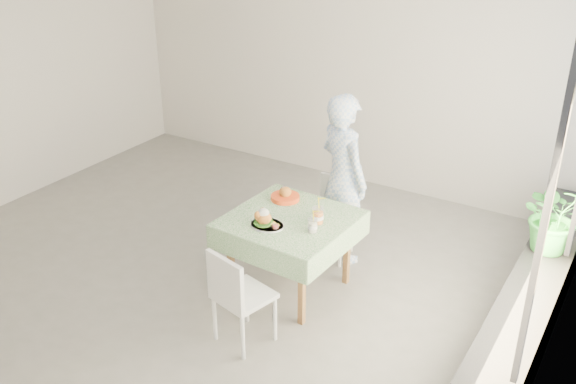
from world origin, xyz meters
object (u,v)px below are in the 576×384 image
Objects in this scene: chair_near at (243,314)px; diner at (343,179)px; cafe_table at (290,245)px; chair_far at (331,233)px; main_dish at (265,220)px; juice_cup_orange at (318,216)px; potted_plant at (556,216)px.

diner is (0.05, 1.62, 0.58)m from chair_near.
cafe_table is 0.77m from chair_far.
chair_near is (0.03, -1.58, 0.01)m from chair_far.
diner is at bearing 77.40° from main_dish.
potted_plant is at bearing 30.32° from juice_cup_orange.
juice_cup_orange is (0.19, 0.88, 0.55)m from chair_near.
chair_far is 0.48× the size of diner.
main_dish is at bearing -98.43° from chair_far.
juice_cup_orange is (0.14, -0.74, -0.04)m from diner.
chair_far is at bearing 52.41° from diner.
chair_near is 1.30× the size of potted_plant.
main_dish reaches higher than chair_near.
juice_cup_orange reaches higher than chair_far.
juice_cup_orange is 2.04m from potted_plant.
chair_far is 2.09m from potted_plant.
main_dish is 2.50m from potted_plant.
cafe_table is 0.64× the size of diner.
chair_near is at bearing -85.21° from cafe_table.
chair_near is 2.86× the size of juice_cup_orange.
diner reaches higher than juice_cup_orange.
main_dish is at bearing -113.89° from cafe_table.
cafe_table is 0.87m from chair_near.
chair_far is 1.13m from main_dish.
potted_plant is (1.95, 1.91, 0.56)m from chair_near.
main_dish is (-0.23, -1.02, -0.05)m from diner.
main_dish is at bearing 103.88° from diner.
diner is 5.51× the size of main_dish.
chair_near reaches higher than chair_far.
cafe_table is at bearing 94.79° from chair_near.
chair_near reaches higher than cafe_table.
main_dish is (-0.10, -0.24, 0.33)m from cafe_table.
juice_cup_orange reaches higher than chair_near.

